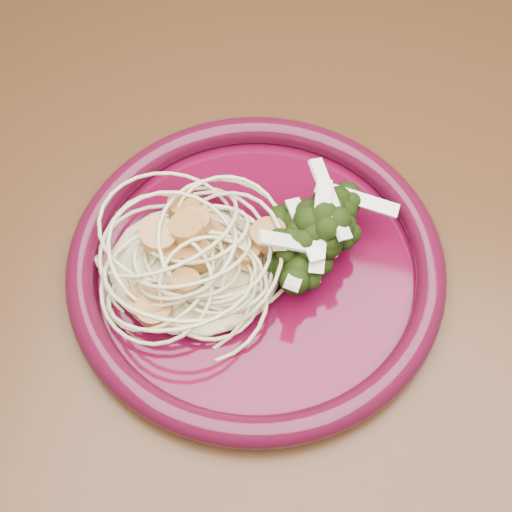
{
  "coord_description": "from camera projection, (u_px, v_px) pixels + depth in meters",
  "views": [
    {
      "loc": [
        0.18,
        -0.29,
        1.2
      ],
      "look_at": [
        0.12,
        -0.04,
        0.77
      ],
      "focal_mm": 50.0,
      "sensor_mm": 36.0,
      "label": 1
    }
  ],
  "objects": [
    {
      "name": "dining_table",
      "position": [
        138.0,
        268.0,
        0.64
      ],
      "size": [
        1.2,
        0.8,
        0.75
      ],
      "color": "#472814",
      "rests_on": "ground"
    },
    {
      "name": "dinner_plate",
      "position": [
        256.0,
        263.0,
        0.51
      ],
      "size": [
        0.34,
        0.34,
        0.02
      ],
      "rotation": [
        0.0,
        0.0,
        0.33
      ],
      "color": "#44051B",
      "rests_on": "dining_table"
    },
    {
      "name": "spaghetti_pile",
      "position": [
        192.0,
        261.0,
        0.5
      ],
      "size": [
        0.15,
        0.14,
        0.03
      ],
      "primitive_type": "ellipsoid",
      "rotation": [
        0.0,
        0.0,
        0.33
      ],
      "color": "beige",
      "rests_on": "dinner_plate"
    },
    {
      "name": "scallop_cluster",
      "position": [
        189.0,
        235.0,
        0.47
      ],
      "size": [
        0.15,
        0.15,
        0.04
      ],
      "primitive_type": null,
      "rotation": [
        0.0,
        0.0,
        0.33
      ],
      "color": "#B87C40",
      "rests_on": "spaghetti_pile"
    },
    {
      "name": "broccoli_pile",
      "position": [
        334.0,
        241.0,
        0.5
      ],
      "size": [
        0.13,
        0.16,
        0.05
      ],
      "primitive_type": "ellipsoid",
      "rotation": [
        0.0,
        0.0,
        0.33
      ],
      "color": "black",
      "rests_on": "dinner_plate"
    },
    {
      "name": "onion_garnish",
      "position": [
        339.0,
        216.0,
        0.47
      ],
      "size": [
        0.09,
        0.11,
        0.05
      ],
      "primitive_type": null,
      "rotation": [
        0.0,
        0.0,
        0.33
      ],
      "color": "#EEE8CC",
      "rests_on": "broccoli_pile"
    }
  ]
}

